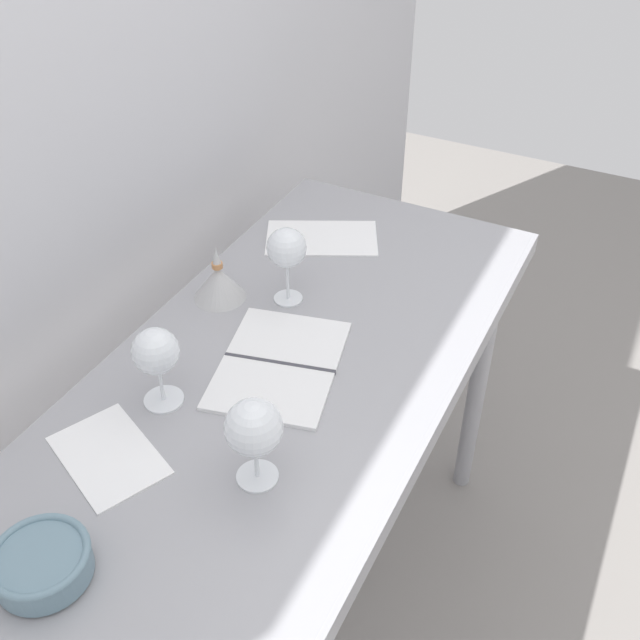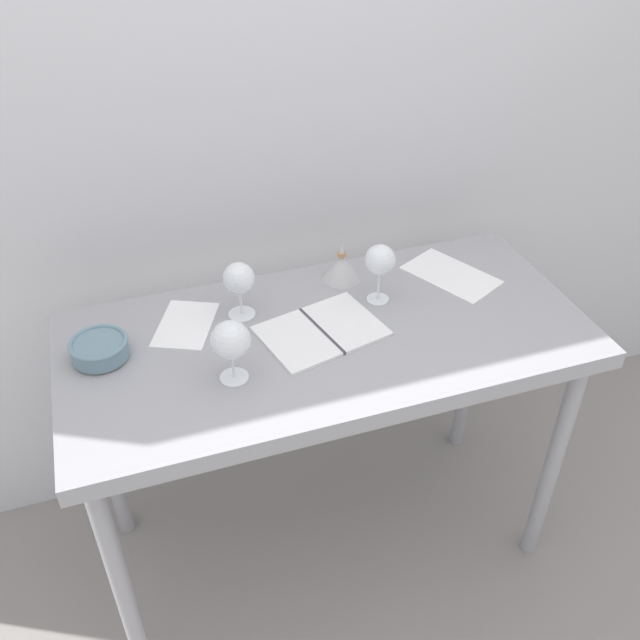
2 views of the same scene
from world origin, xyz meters
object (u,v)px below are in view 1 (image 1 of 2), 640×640
at_px(wine_glass_near_left, 254,429).
at_px(tasting_sheet_lower, 109,455).
at_px(wine_glass_far_right, 287,250).
at_px(open_notebook, 279,364).
at_px(tasting_bowl, 42,563).
at_px(wine_glass_far_left, 156,354).
at_px(tasting_sheet_upper, 322,238).
at_px(decanter_funnel, 219,282).

relative_size(wine_glass_near_left, tasting_sheet_lower, 0.80).
distance_m(wine_glass_far_right, tasting_sheet_lower, 0.55).
relative_size(wine_glass_near_left, open_notebook, 0.47).
relative_size(tasting_sheet_lower, tasting_bowl, 1.42).
bearing_deg(wine_glass_far_left, tasting_bowl, -170.23).
bearing_deg(wine_glass_near_left, wine_glass_far_left, 72.40).
height_order(wine_glass_far_right, tasting_sheet_upper, wine_glass_far_right).
bearing_deg(wine_glass_far_right, decanter_funnel, 113.42).
xyz_separation_m(tasting_sheet_upper, tasting_sheet_lower, (-0.79, 0.01, 0.00)).
bearing_deg(tasting_sheet_lower, decanter_funnel, 34.25).
bearing_deg(wine_glass_near_left, open_notebook, 21.86).
height_order(open_notebook, decanter_funnel, decanter_funnel).
bearing_deg(tasting_sheet_upper, tasting_bowl, 156.97).
bearing_deg(wine_glass_far_left, wine_glass_far_right, -8.08).
xyz_separation_m(wine_glass_far_right, open_notebook, (-0.20, -0.09, -0.12)).
relative_size(open_notebook, decanter_funnel, 2.74).
bearing_deg(tasting_sheet_upper, wine_glass_far_right, 164.12).
bearing_deg(decanter_funnel, open_notebook, -121.57).
bearing_deg(wine_glass_far_right, tasting_bowl, -179.14).
relative_size(wine_glass_far_right, decanter_funnel, 1.36).
distance_m(wine_glass_far_right, tasting_sheet_upper, 0.29).
xyz_separation_m(wine_glass_near_left, tasting_bowl, (-0.30, 0.18, -0.08)).
distance_m(open_notebook, decanter_funnel, 0.27).
distance_m(wine_glass_near_left, decanter_funnel, 0.53).
distance_m(wine_glass_far_left, tasting_bowl, 0.39).
xyz_separation_m(wine_glass_far_right, tasting_sheet_upper, (0.26, 0.05, -0.13)).
bearing_deg(tasting_bowl, tasting_sheet_upper, 3.30).
bearing_deg(open_notebook, tasting_sheet_upper, 3.45).
xyz_separation_m(wine_glass_near_left, open_notebook, (0.26, 0.10, -0.11)).
bearing_deg(wine_glass_far_right, wine_glass_near_left, -157.09).
xyz_separation_m(wine_glass_near_left, tasting_sheet_upper, (0.72, 0.24, -0.11)).
height_order(wine_glass_far_left, open_notebook, wine_glass_far_left).
xyz_separation_m(tasting_sheet_upper, tasting_bowl, (-1.02, -0.06, 0.03)).
height_order(wine_glass_near_left, decanter_funnel, wine_glass_near_left).
height_order(tasting_sheet_lower, decanter_funnel, decanter_funnel).
relative_size(wine_glass_far_right, open_notebook, 0.50).
xyz_separation_m(wine_glass_near_left, decanter_funnel, (0.40, 0.33, -0.07)).
bearing_deg(tasting_sheet_upper, open_notebook, 170.43).
height_order(tasting_sheet_lower, tasting_bowl, tasting_bowl).
bearing_deg(open_notebook, tasting_bowl, 158.75).
bearing_deg(tasting_sheet_upper, wine_glass_far_left, 153.04).
xyz_separation_m(wine_glass_far_right, tasting_sheet_lower, (-0.54, 0.06, -0.13)).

